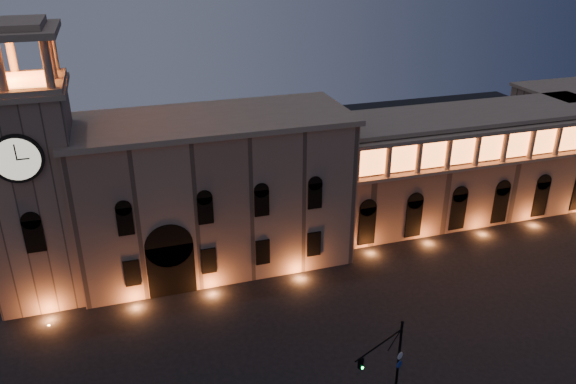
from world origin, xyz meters
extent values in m
plane|color=black|center=(0.00, 0.00, 0.00)|extent=(160.00, 160.00, 0.00)
cube|color=#896C5A|center=(-2.00, 22.00, 8.50)|extent=(30.00, 12.00, 17.00)
cube|color=gray|center=(-2.00, 22.00, 17.30)|extent=(30.80, 12.80, 0.60)
cube|color=black|center=(-8.00, 16.60, 3.00)|extent=(5.00, 1.40, 6.00)
cylinder|color=black|center=(-8.00, 16.60, 6.00)|extent=(5.00, 1.40, 5.00)
cube|color=orange|center=(-8.00, 16.40, 2.80)|extent=(4.20, 0.20, 5.00)
cube|color=#896C5A|center=(-20.50, 21.00, 11.00)|extent=(9.00, 9.00, 22.00)
cube|color=gray|center=(-20.50, 21.00, 22.25)|extent=(9.80, 9.80, 0.50)
cylinder|color=black|center=(-20.50, 16.32, 17.00)|extent=(4.60, 0.35, 4.60)
cylinder|color=beige|center=(-20.50, 16.18, 17.00)|extent=(4.00, 0.12, 4.00)
cube|color=gray|center=(-20.50, 21.00, 22.75)|extent=(9.40, 9.40, 0.50)
cube|color=orange|center=(-20.50, 21.00, 23.05)|extent=(6.80, 6.80, 0.15)
cylinder|color=gray|center=(-16.70, 17.20, 25.10)|extent=(0.76, 0.76, 4.20)
cylinder|color=gray|center=(-20.50, 24.80, 25.10)|extent=(0.76, 0.76, 4.20)
cylinder|color=gray|center=(-16.70, 24.80, 25.10)|extent=(0.76, 0.76, 4.20)
cylinder|color=gray|center=(-16.70, 21.00, 25.10)|extent=(0.76, 0.76, 4.20)
cube|color=gray|center=(-20.50, 21.00, 27.50)|extent=(9.80, 9.80, 0.60)
cube|color=#846754|center=(32.00, 24.00, 7.00)|extent=(40.00, 10.00, 14.00)
cube|color=gray|center=(32.00, 24.00, 14.25)|extent=(40.60, 10.60, 0.50)
cube|color=gray|center=(32.00, 18.50, 9.30)|extent=(40.00, 1.20, 0.40)
cube|color=gray|center=(32.00, 18.50, 13.60)|extent=(40.00, 1.40, 0.50)
cube|color=orange|center=(32.00, 19.05, 11.50)|extent=(38.00, 0.15, 3.60)
cylinder|color=gray|center=(14.00, 18.50, 11.50)|extent=(0.70, 0.70, 4.00)
cylinder|color=gray|center=(18.00, 18.50, 11.50)|extent=(0.70, 0.70, 4.00)
cylinder|color=gray|center=(22.00, 18.50, 11.50)|extent=(0.70, 0.70, 4.00)
cylinder|color=gray|center=(26.00, 18.50, 11.50)|extent=(0.70, 0.70, 4.00)
cylinder|color=gray|center=(30.00, 18.50, 11.50)|extent=(0.70, 0.70, 4.00)
cylinder|color=gray|center=(34.00, 18.50, 11.50)|extent=(0.70, 0.70, 4.00)
cylinder|color=gray|center=(38.00, 18.50, 11.50)|extent=(0.70, 0.70, 4.00)
cylinder|color=gray|center=(42.00, 18.50, 11.50)|extent=(0.70, 0.70, 4.00)
cylinder|color=black|center=(7.74, -4.70, 3.84)|extent=(0.22, 0.22, 7.68)
sphere|color=black|center=(7.74, -4.70, 7.79)|extent=(0.31, 0.31, 0.31)
cylinder|color=black|center=(5.25, -5.85, 7.13)|extent=(5.03, 2.42, 0.13)
cube|color=black|center=(3.36, -6.72, 6.58)|extent=(0.43, 0.42, 0.93)
cylinder|color=#0CE53F|center=(3.44, -6.88, 6.27)|extent=(0.22, 0.16, 0.20)
cylinder|color=silver|center=(7.76, -4.86, 4.61)|extent=(0.62, 0.32, 0.66)
cylinder|color=navy|center=(7.76, -4.86, 3.73)|extent=(0.62, 0.32, 0.66)
camera|label=1|loc=(-11.51, -35.90, 35.15)|focal=35.00mm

